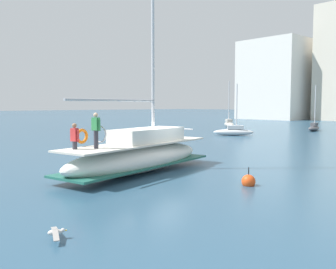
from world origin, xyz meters
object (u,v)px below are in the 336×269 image
(moored_sloop_near, at_px, (314,127))
(moored_cutter_right, at_px, (234,131))
(seagull, at_px, (56,232))
(moored_sloop_far, at_px, (229,124))
(mooring_buoy, at_px, (248,181))
(main_sailboat, at_px, (140,154))

(moored_sloop_near, height_order, moored_cutter_right, moored_sloop_near)
(seagull, bearing_deg, moored_sloop_far, 123.09)
(seagull, bearing_deg, mooring_buoy, 92.69)
(moored_cutter_right, relative_size, mooring_buoy, 6.35)
(main_sailboat, relative_size, seagull, 11.13)
(moored_cutter_right, bearing_deg, moored_sloop_far, 130.13)
(moored_sloop_near, bearing_deg, seagull, -71.68)
(moored_sloop_near, xyz_separation_m, mooring_buoy, (13.64, -33.63, -0.28))
(moored_cutter_right, distance_m, mooring_buoy, 25.80)
(seagull, distance_m, mooring_buoy, 8.83)
(main_sailboat, height_order, seagull, main_sailboat)
(moored_sloop_far, height_order, mooring_buoy, moored_sloop_far)
(main_sailboat, xyz_separation_m, moored_cutter_right, (-10.62, 21.51, -0.42))
(moored_sloop_near, relative_size, moored_cutter_right, 1.04)
(moored_cutter_right, relative_size, seagull, 5.36)
(moored_sloop_far, height_order, seagull, moored_sloop_far)
(moored_sloop_near, xyz_separation_m, moored_cutter_right, (-2.55, -13.56, 0.02))
(moored_sloop_far, relative_size, seagull, 6.57)
(seagull, bearing_deg, main_sailboat, 129.03)
(main_sailboat, distance_m, moored_sloop_near, 35.98)
(moored_cutter_right, distance_m, seagull, 33.33)
(main_sailboat, xyz_separation_m, mooring_buoy, (5.58, 1.43, -0.72))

